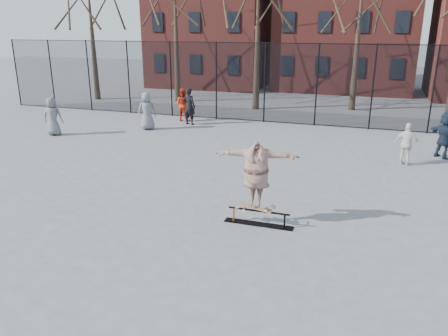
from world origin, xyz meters
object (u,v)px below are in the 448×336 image
(skateboard, at_px, (256,208))
(bystander_navy, at_px, (445,135))
(skater, at_px, (256,174))
(bystander_white, at_px, (407,144))
(skate_rail, at_px, (259,219))
(bystander_grey, at_px, (147,111))
(bystander_red, at_px, (183,105))
(bystander_black, at_px, (189,106))
(bystander_extra, at_px, (53,116))

(skateboard, bearing_deg, bystander_navy, 56.36)
(skateboard, xyz_separation_m, skater, (-0.00, 0.00, 0.88))
(skater, xyz_separation_m, bystander_white, (3.86, 6.49, -0.56))
(skate_rail, relative_size, skater, 0.87)
(skate_rail, height_order, skater, skater)
(skate_rail, relative_size, bystander_navy, 1.00)
(bystander_grey, xyz_separation_m, bystander_red, (0.82, 2.41, -0.05))
(skate_rail, bearing_deg, bystander_black, 121.09)
(bystander_navy, xyz_separation_m, bystander_extra, (-16.32, -1.68, -0.01))
(bystander_extra, bearing_deg, skate_rail, 133.44)
(skater, xyz_separation_m, bystander_extra, (-11.08, 6.20, -0.46))
(bystander_white, xyz_separation_m, bystander_navy, (1.39, 1.39, 0.12))
(skate_rail, relative_size, bystander_white, 1.16)
(bystander_white, relative_size, bystander_extra, 0.87)
(bystander_grey, height_order, bystander_black, bystander_black)
(skate_rail, xyz_separation_m, skateboard, (-0.09, 0.00, 0.29))
(skate_rail, distance_m, skateboard, 0.30)
(bystander_navy, relative_size, bystander_extra, 1.01)
(skate_rail, height_order, bystander_white, bystander_white)
(bystander_black, bearing_deg, skater, 132.02)
(skate_rail, bearing_deg, bystander_grey, 131.77)
(bystander_grey, bearing_deg, bystander_red, -144.51)
(bystander_red, bearing_deg, skate_rail, 127.45)
(skate_rail, height_order, bystander_extra, bystander_extra)
(bystander_red, bearing_deg, bystander_extra, 53.53)
(skateboard, bearing_deg, bystander_white, 59.30)
(bystander_grey, bearing_deg, bystander_navy, 141.11)
(bystander_red, bearing_deg, bystander_navy, 171.02)
(bystander_black, bearing_deg, bystander_white, 170.55)
(skate_rail, xyz_separation_m, bystander_grey, (-7.67, 8.58, 0.75))
(skater, height_order, bystander_navy, skater)
(skate_rail, bearing_deg, bystander_red, 121.93)
(bystander_navy, height_order, bystander_extra, bystander_navy)
(skate_rail, xyz_separation_m, bystander_black, (-6.19, 10.26, 0.77))
(skateboard, relative_size, bystander_red, 0.52)
(skateboard, height_order, bystander_white, bystander_white)
(bystander_navy, bearing_deg, bystander_black, 38.52)
(skateboard, bearing_deg, bystander_extra, 150.75)
(bystander_grey, distance_m, bystander_extra, 4.23)
(skate_rail, xyz_separation_m, bystander_red, (-6.85, 10.99, 0.70))
(bystander_white, bearing_deg, skate_rail, 77.23)
(bystander_black, bearing_deg, bystander_grey, 59.88)
(skate_rail, relative_size, bystander_red, 1.04)
(skateboard, distance_m, bystander_navy, 9.48)
(bystander_black, height_order, bystander_red, bystander_black)
(bystander_red, relative_size, bystander_white, 1.12)
(bystander_grey, distance_m, bystander_red, 2.54)
(skateboard, bearing_deg, skate_rail, 0.00)
(skater, bearing_deg, bystander_grey, 122.32)
(skateboard, bearing_deg, skater, 180.00)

